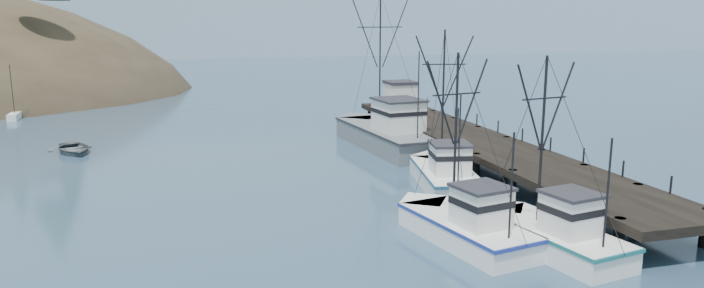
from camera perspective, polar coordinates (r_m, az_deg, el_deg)
The scene contains 11 objects.
ground at distance 31.62m, azimuth 1.49°, elevation -9.76°, with size 400.00×400.00×0.00m, color #2B4760.
pier at distance 50.62m, azimuth 11.30°, elevation 0.15°, with size 6.00×44.00×2.00m.
distant_ridge at distance 199.34m, azimuth -10.47°, elevation 8.04°, with size 360.00×40.00×26.00m, color #9EB2C6.
distant_ridge_far at distance 215.69m, azimuth -24.32°, elevation 7.47°, with size 180.00×25.00×18.00m, color silver.
trawler_near at distance 33.18m, azimuth 17.48°, elevation -7.76°, with size 4.55×9.67×9.96m.
trawler_mid at distance 33.35m, azimuth 10.06°, elevation -7.30°, with size 4.93×10.02×10.04m.
trawler_far at distance 43.76m, azimuth 8.38°, elevation -2.69°, with size 5.08×10.70×10.96m.
work_vessel at distance 56.15m, azimuth 3.19°, elevation 0.99°, with size 6.36×16.74×13.79m.
pier_shed at distance 66.69m, azimuth 4.40°, elevation 4.55°, with size 3.00×3.20×2.80m.
pickup_truck at distance 65.75m, azimuth 4.21°, elevation 3.81°, with size 2.28×4.94×1.37m, color white.
motorboat at distance 58.81m, azimuth -23.98°, elevation -0.74°, with size 3.67×5.15×1.07m, color #555C5F.
Camera 1 is at (-8.80, -28.12, 11.48)m, focal length 32.00 mm.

